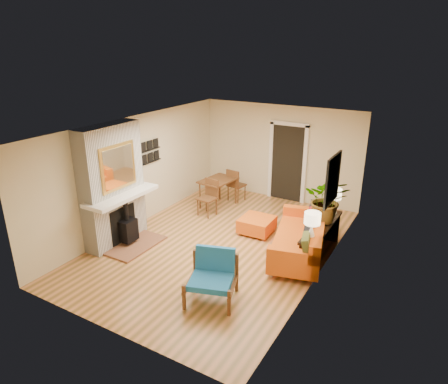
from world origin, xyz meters
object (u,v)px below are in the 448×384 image
(ottoman, at_px, (257,224))
(dining_table, at_px, (220,185))
(lamp_near, at_px, (312,223))
(blue_chair, at_px, (213,273))
(houseplant, at_px, (327,199))
(sofa, at_px, (303,238))
(lamp_far, at_px, (334,198))
(console_table, at_px, (321,232))

(ottoman, xyz_separation_m, dining_table, (-1.52, 0.92, 0.39))
(dining_table, xyz_separation_m, lamp_near, (3.13, -2.00, 0.46))
(blue_chair, distance_m, houseplant, 2.82)
(sofa, relative_size, ottoman, 3.25)
(sofa, relative_size, blue_chair, 2.37)
(sofa, distance_m, blue_chair, 2.31)
(ottoman, xyz_separation_m, lamp_far, (1.61, 0.36, 0.85))
(ottoman, height_order, lamp_far, lamp_far)
(console_table, bearing_deg, dining_table, 157.21)
(blue_chair, xyz_separation_m, lamp_near, (1.19, 1.52, 0.61))
(lamp_far, bearing_deg, sofa, -112.23)
(console_table, distance_m, lamp_near, 0.84)
(blue_chair, bearing_deg, console_table, 61.62)
(console_table, xyz_separation_m, lamp_near, (0.00, -0.69, 0.49))
(dining_table, bearing_deg, console_table, -22.79)
(ottoman, height_order, console_table, console_table)
(dining_table, height_order, lamp_near, lamp_near)
(dining_table, bearing_deg, sofa, -26.32)
(ottoman, distance_m, houseplant, 1.88)
(console_table, height_order, lamp_near, lamp_near)
(blue_chair, relative_size, lamp_far, 1.88)
(blue_chair, bearing_deg, lamp_near, 51.90)
(houseplant, bearing_deg, console_table, -87.61)
(sofa, xyz_separation_m, houseplant, (0.32, 0.31, 0.81))
(console_table, bearing_deg, blue_chair, -118.38)
(blue_chair, xyz_separation_m, dining_table, (-1.94, 3.52, 0.14))
(sofa, xyz_separation_m, dining_table, (-2.80, 1.38, 0.21))
(console_table, xyz_separation_m, lamp_far, (0.00, 0.75, 0.49))
(houseplant, bearing_deg, sofa, -136.62)
(lamp_far, bearing_deg, houseplant, -91.12)
(sofa, distance_m, dining_table, 3.13)
(dining_table, relative_size, houseplant, 1.83)
(ottoman, relative_size, lamp_near, 1.37)
(console_table, bearing_deg, houseplant, 92.39)
(ottoman, height_order, houseplant, houseplant)
(blue_chair, xyz_separation_m, lamp_far, (1.19, 2.96, 0.61))
(blue_chair, distance_m, dining_table, 4.02)
(sofa, height_order, dining_table, dining_table)
(blue_chair, distance_m, lamp_far, 3.25)
(sofa, distance_m, ottoman, 1.36)
(sofa, distance_m, console_table, 0.39)
(ottoman, relative_size, houseplant, 0.78)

